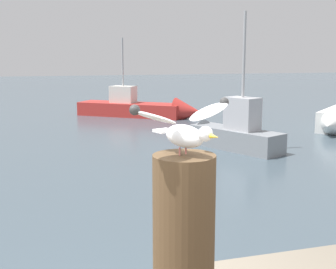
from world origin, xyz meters
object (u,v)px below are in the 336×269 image
Objects in this scene: seagull at (185,128)px; boat_red at (145,108)px; mooring_post at (184,244)px; boat_grey at (228,132)px.

seagull is 0.10× the size of boat_red.
boat_grey is at bearing 64.66° from mooring_post.
boat_grey is (0.75, -7.30, 0.09)m from boat_red.
mooring_post is 0.16× the size of boat_red.
boat_red is at bearing 76.92° from seagull.
mooring_post is 0.21× the size of boat_grey.
seagull is at bearing -103.08° from boat_red.
boat_red is 7.34m from boat_grey.
boat_red reaches higher than seagull.
boat_red reaches higher than mooring_post.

